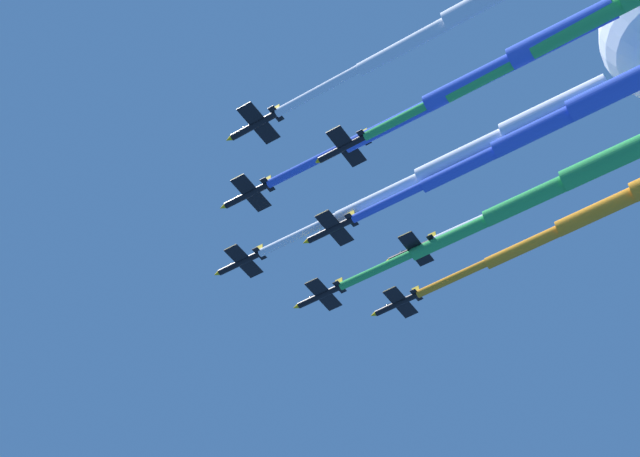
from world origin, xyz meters
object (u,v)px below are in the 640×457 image
Objects in this scene: jet_lead at (470,151)px; jet_port_inner at (477,78)px; jet_trail_port at (622,154)px; jet_port_outer at (602,208)px; jet_starboard_outer at (585,23)px; jet_starboard_inner at (532,197)px; jet_port_mid at (539,128)px.

jet_port_inner reaches higher than jet_lead.
jet_lead is at bearing -60.42° from jet_trail_port.
jet_port_outer is 0.95× the size of jet_starboard_outer.
jet_lead is at bearing -24.19° from jet_starboard_inner.
jet_port_inner is (11.44, 7.11, 0.07)m from jet_lead.
jet_trail_port is at bearing 91.63° from jet_starboard_inner.
jet_port_outer is at bearing 148.93° from jet_lead.
jet_port_mid is (0.20, 11.66, -3.00)m from jet_lead.
jet_port_inner is 12.51m from jet_port_mid.
jet_trail_port is at bearing -169.51° from jet_starboard_outer.
jet_lead is 25.92m from jet_port_outer.
jet_port_inner is at bearing -10.56° from jet_port_outer.
jet_starboard_inner is 1.06× the size of jet_port_mid.
jet_starboard_inner is at bearing -88.37° from jet_trail_port.
jet_lead is 1.06× the size of jet_starboard_outer.
jet_starboard_inner is at bearing 155.81° from jet_lead.
jet_trail_port is at bearing 142.95° from jet_port_mid.
jet_port_mid is at bearing -37.05° from jet_trail_port.
jet_starboard_inner is at bearing -174.88° from jet_port_inner.
jet_lead is 12.75m from jet_starboard_inner.
jet_starboard_outer reaches higher than jet_port_mid.
jet_port_outer is at bearing 169.44° from jet_port_inner.
jet_starboard_outer is (0.30, 17.90, -0.52)m from jet_port_inner.
jet_port_outer reaches higher than jet_port_inner.
jet_trail_port is (-11.93, 9.01, 0.66)m from jet_port_mid.
jet_port_outer is (-22.40, 1.72, 3.41)m from jet_port_mid.
jet_port_mid is 0.91× the size of jet_starboard_outer.
jet_lead is 23.87m from jet_trail_port.
jet_starboard_outer is at bearing 89.04° from jet_port_inner.
jet_port_outer is 13.05m from jet_trail_port.
jet_lead reaches higher than jet_trail_port.
jet_starboard_outer is 23.94m from jet_trail_port.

